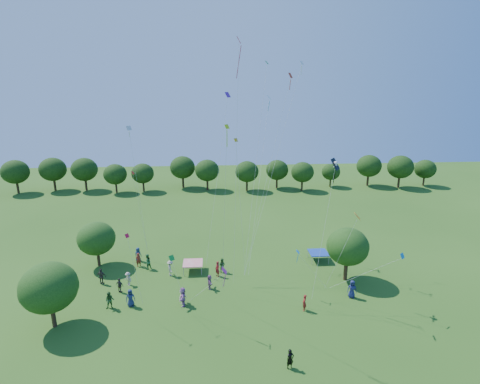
% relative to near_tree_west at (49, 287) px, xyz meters
% --- Properties ---
extents(near_tree_west, '(4.79, 4.79, 5.99)m').
position_rel_near_tree_west_xyz_m(near_tree_west, '(0.00, 0.00, 0.00)').
color(near_tree_west, '#422B19').
rests_on(near_tree_west, ground).
extents(near_tree_north, '(4.28, 4.28, 5.37)m').
position_rel_near_tree_west_xyz_m(near_tree_north, '(0.52, 11.64, -0.39)').
color(near_tree_north, '#422B19').
rests_on(near_tree_north, ground).
extents(near_tree_east, '(4.47, 4.47, 5.92)m').
position_rel_near_tree_west_xyz_m(near_tree_east, '(28.32, 6.33, 0.07)').
color(near_tree_east, '#422B19').
rests_on(near_tree_east, ground).
extents(treeline, '(88.01, 8.77, 6.77)m').
position_rel_near_tree_west_xyz_m(treeline, '(14.87, 44.86, 0.26)').
color(treeline, '#422B19').
rests_on(treeline, ground).
extents(tent_red_stripe, '(2.20, 2.20, 1.10)m').
position_rel_near_tree_west_xyz_m(tent_red_stripe, '(11.65, 9.39, -2.79)').
color(tent_red_stripe, red).
rests_on(tent_red_stripe, ground).
extents(tent_blue, '(2.20, 2.20, 1.10)m').
position_rel_near_tree_west_xyz_m(tent_blue, '(26.63, 11.10, -2.79)').
color(tent_blue, '#173898').
rests_on(tent_blue, ground).
extents(man_in_black, '(0.69, 0.56, 1.61)m').
position_rel_near_tree_west_xyz_m(man_in_black, '(19.63, -6.51, -3.03)').
color(man_in_black, black).
rests_on(man_in_black, ground).
extents(crowd_person_0, '(0.95, 0.69, 1.72)m').
position_rel_near_tree_west_xyz_m(crowd_person_0, '(4.91, 12.56, -2.97)').
color(crowd_person_0, navy).
rests_on(crowd_person_0, ground).
extents(crowd_person_1, '(0.53, 0.68, 1.62)m').
position_rel_near_tree_west_xyz_m(crowd_person_1, '(22.46, 0.84, -3.02)').
color(crowd_person_1, maroon).
rests_on(crowd_person_1, ground).
extents(crowd_person_2, '(0.93, 0.73, 1.67)m').
position_rel_near_tree_west_xyz_m(crowd_person_2, '(14.94, 8.99, -2.99)').
color(crowd_person_2, '#265725').
rests_on(crowd_person_2, ground).
extents(crowd_person_3, '(0.81, 1.27, 1.80)m').
position_rel_near_tree_west_xyz_m(crowd_person_3, '(9.19, 8.61, -2.93)').
color(crowd_person_3, tan).
rests_on(crowd_person_3, ground).
extents(crowd_person_4, '(1.00, 0.77, 1.55)m').
position_rel_near_tree_west_xyz_m(crowd_person_4, '(4.41, 5.37, -3.06)').
color(crowd_person_4, '#3B362F').
rests_on(crowd_person_4, ground).
extents(crowd_person_5, '(0.75, 1.81, 1.89)m').
position_rel_near_tree_west_xyz_m(crowd_person_5, '(11.03, 2.52, -2.88)').
color(crowd_person_5, '#A461A6').
rests_on(crowd_person_5, ground).
extents(crowd_person_6, '(1.00, 0.70, 1.85)m').
position_rel_near_tree_west_xyz_m(crowd_person_6, '(27.73, 2.74, -2.90)').
color(crowd_person_6, navy).
rests_on(crowd_person_6, ground).
extents(crowd_person_7, '(0.72, 0.79, 1.77)m').
position_rel_near_tree_west_xyz_m(crowd_person_7, '(14.42, 8.03, -2.94)').
color(crowd_person_7, maroon).
rests_on(crowd_person_7, ground).
extents(crowd_person_8, '(0.99, 0.99, 1.85)m').
position_rel_near_tree_west_xyz_m(crowd_person_8, '(6.37, 10.35, -2.91)').
color(crowd_person_8, '#285F33').
rests_on(crowd_person_8, ground).
extents(crowd_person_9, '(0.98, 1.07, 1.54)m').
position_rel_near_tree_west_xyz_m(crowd_person_9, '(11.00, 2.72, -3.06)').
color(crowd_person_9, '#AD9E8B').
rests_on(crowd_person_9, ground).
extents(crowd_person_10, '(1.11, 0.68, 1.76)m').
position_rel_near_tree_west_xyz_m(crowd_person_10, '(2.07, 7.25, -2.95)').
color(crowd_person_10, '#3E3632').
rests_on(crowd_person_10, ground).
extents(crowd_person_11, '(0.62, 1.48, 1.56)m').
position_rel_near_tree_west_xyz_m(crowd_person_11, '(13.57, 5.43, -3.05)').
color(crowd_person_11, '#874F7C').
rests_on(crowd_person_11, ground).
extents(crowd_person_12, '(0.96, 0.67, 1.76)m').
position_rel_near_tree_west_xyz_m(crowd_person_12, '(6.04, 2.73, -2.95)').
color(crowd_person_12, '#1A264E').
rests_on(crowd_person_12, ground).
extents(crowd_person_13, '(0.76, 0.69, 1.70)m').
position_rel_near_tree_west_xyz_m(crowd_person_13, '(5.21, 11.11, -2.98)').
color(crowd_person_13, maroon).
rests_on(crowd_person_13, ground).
extents(crowd_person_14, '(0.89, 0.54, 1.73)m').
position_rel_near_tree_west_xyz_m(crowd_person_14, '(4.18, 2.46, -2.97)').
color(crowd_person_14, '#234D21').
rests_on(crowd_person_14, ground).
extents(crowd_person_15, '(1.04, 0.96, 1.50)m').
position_rel_near_tree_west_xyz_m(crowd_person_15, '(4.94, 6.77, -3.08)').
color(crowd_person_15, '#B09E8D').
rests_on(crowd_person_15, ground).
extents(pirate_kite, '(3.18, 4.32, 12.53)m').
position_rel_near_tree_west_xyz_m(pirate_kite, '(25.59, 4.11, 9.29)').
color(pirate_kite, black).
extents(red_high_kite, '(1.03, 3.86, 23.54)m').
position_rel_near_tree_west_xyz_m(red_high_kite, '(16.64, 6.97, 16.28)').
color(red_high_kite, red).
extents(small_kite_0, '(0.83, 1.14, 7.21)m').
position_rel_near_tree_west_xyz_m(small_kite_0, '(7.05, 0.28, 2.81)').
color(small_kite_0, red).
extents(small_kite_1, '(1.92, 2.90, 8.55)m').
position_rel_near_tree_west_xyz_m(small_kite_1, '(26.31, 0.30, 4.81)').
color(small_kite_1, orange).
extents(small_kite_2, '(1.11, 1.12, 14.22)m').
position_rel_near_tree_west_xyz_m(small_kite_2, '(16.69, 6.32, 7.21)').
color(small_kite_2, gold).
extents(small_kite_3, '(1.06, 1.48, 5.08)m').
position_rel_near_tree_west_xyz_m(small_kite_3, '(10.58, 0.26, 1.69)').
color(small_kite_3, '#198D2C').
extents(small_kite_4, '(5.70, 3.05, 4.79)m').
position_rel_near_tree_west_xyz_m(small_kite_4, '(29.93, 0.18, 1.26)').
color(small_kite_4, '#1278BD').
extents(small_kite_5, '(3.23, 7.35, 18.45)m').
position_rel_near_tree_west_xyz_m(small_kite_5, '(15.48, 14.07, 12.12)').
color(small_kite_5, '#631AA0').
extents(small_kite_6, '(1.59, 1.18, 14.81)m').
position_rel_near_tree_west_xyz_m(small_kite_6, '(5.06, 13.27, 9.08)').
color(small_kite_6, silver).
extents(small_kite_7, '(3.58, 10.41, 18.11)m').
position_rel_near_tree_west_xyz_m(small_kite_7, '(20.34, 14.01, 12.01)').
color(small_kite_7, '#0D8BC7').
extents(small_kite_8, '(0.92, 1.33, 10.01)m').
position_rel_near_tree_west_xyz_m(small_kite_8, '(5.42, 12.00, 4.83)').
color(small_kite_8, red).
extents(small_kite_9, '(5.61, 5.85, 20.47)m').
position_rel_near_tree_west_xyz_m(small_kite_9, '(21.40, 10.27, 13.17)').
color(small_kite_9, red).
extents(small_kite_10, '(0.67, 4.46, 16.31)m').
position_rel_near_tree_west_xyz_m(small_kite_10, '(15.15, -0.18, 9.00)').
color(small_kite_10, '#BEDB13').
extents(small_kite_11, '(3.33, 7.86, 21.77)m').
position_rel_near_tree_west_xyz_m(small_kite_11, '(19.32, 11.01, 12.44)').
color(small_kite_11, '#188439').
extents(small_kite_12, '(2.99, 1.53, 3.60)m').
position_rel_near_tree_west_xyz_m(small_kite_12, '(22.63, 3.49, 0.35)').
color(small_kite_12, '#167FDC').
extents(small_kite_13, '(3.41, 3.10, 4.69)m').
position_rel_near_tree_west_xyz_m(small_kite_13, '(14.65, -1.42, 1.36)').
color(small_kite_13, '#A01A84').
extents(small_kite_14, '(7.32, 8.42, 21.82)m').
position_rel_near_tree_west_xyz_m(small_kite_14, '(22.25, 11.55, 12.79)').
color(small_kite_14, white).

